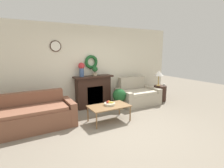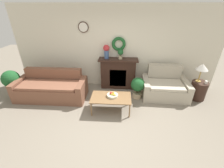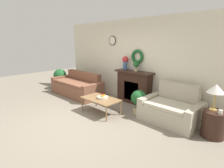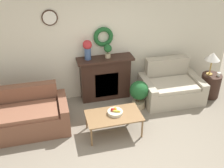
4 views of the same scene
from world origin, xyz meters
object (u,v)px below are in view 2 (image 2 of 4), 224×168
fireplace (118,73)px  loveseat_right (164,86)px  fruit_bowl (112,95)px  table_lamp (202,67)px  side_table_by_loveseat (198,90)px  couch_left (52,88)px  potted_plant_on_mantel (120,53)px  potted_plant_floor_by_couch (11,80)px  potted_plant_floor_by_loveseat (138,86)px  coffee_table (111,98)px  mug (206,82)px  vase_on_mantel_left (106,51)px

fireplace → loveseat_right: size_ratio=0.91×
fruit_bowl → table_lamp: 2.74m
side_table_by_loveseat → couch_left: bearing=-177.3°
fireplace → potted_plant_on_mantel: (0.07, -0.01, 0.71)m
fireplace → fruit_bowl: (-0.11, -1.31, -0.06)m
fireplace → couch_left: fireplace is taller
table_lamp → potted_plant_floor_by_couch: table_lamp is taller
potted_plant_floor_by_loveseat → loveseat_right: bearing=12.8°
side_table_by_loveseat → potted_plant_floor_by_couch: size_ratio=0.68×
loveseat_right → potted_plant_floor_by_couch: (-4.88, -0.30, 0.21)m
potted_plant_floor_by_couch → loveseat_right: bearing=3.5°
coffee_table → potted_plant_floor_by_couch: 3.28m
couch_left → mug: 4.70m
table_lamp → mug: (0.17, -0.13, -0.42)m
potted_plant_floor_by_couch → coffee_table: bearing=-10.9°
couch_left → coffee_table: bearing=-16.1°
fireplace → loveseat_right: 1.59m
couch_left → loveseat_right: 3.60m
loveseat_right → potted_plant_floor_by_couch: bearing=-174.6°
couch_left → loveseat_right: size_ratio=1.51×
fireplace → fruit_bowl: 1.32m
mug → loveseat_right: bearing=168.5°
potted_plant_on_mantel → potted_plant_floor_by_couch: 3.58m
fruit_bowl → potted_plant_floor_by_couch: potted_plant_floor_by_couch is taller
fruit_bowl → table_lamp: size_ratio=0.54×
side_table_by_loveseat → mug: bearing=-37.9°
fireplace → potted_plant_floor_by_couch: bearing=-167.7°
potted_plant_on_mantel → potted_plant_floor_by_loveseat: bearing=-47.3°
mug → potted_plant_floor_by_loveseat: (-1.99, 0.03, -0.22)m
fruit_bowl → side_table_by_loveseat: (2.63, 0.74, -0.19)m
coffee_table → mug: size_ratio=12.53×
coffee_table → side_table_by_loveseat: bearing=16.3°
fireplace → loveseat_right: (1.51, -0.43, -0.23)m
coffee_table → potted_plant_floor_by_loveseat: potted_plant_floor_by_loveseat is taller
mug → fruit_bowl: bearing=-166.6°
potted_plant_floor_by_loveseat → table_lamp: bearing=3.3°
couch_left → table_lamp: bearing=3.6°
potted_plant_floor_by_couch → mug: bearing=0.7°
vase_on_mantel_left → potted_plant_floor_by_loveseat: vase_on_mantel_left is taller
couch_left → vase_on_mantel_left: 2.11m
fruit_bowl → table_lamp: table_lamp is taller
fireplace → table_lamp: size_ratio=2.31×
potted_plant_floor_by_couch → table_lamp: bearing=2.0°
fruit_bowl → vase_on_mantel_left: size_ratio=0.68×
side_table_by_loveseat → mug: size_ratio=6.65×
table_lamp → potted_plant_on_mantel: (-2.39, 0.51, 0.22)m
potted_plant_floor_by_couch → potted_plant_floor_by_loveseat: potted_plant_floor_by_couch is taller
fireplace → vase_on_mantel_left: vase_on_mantel_left is taller
table_lamp → potted_plant_floor_by_couch: bearing=-178.0°
couch_left → fruit_bowl: couch_left is taller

